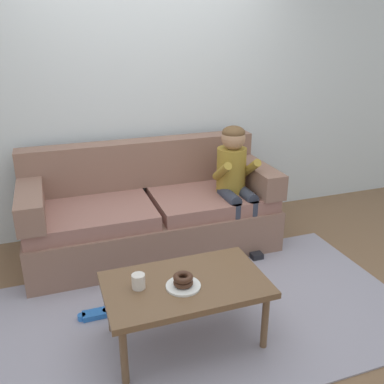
{
  "coord_description": "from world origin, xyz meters",
  "views": [
    {
      "loc": [
        -0.9,
        -2.48,
        1.87
      ],
      "look_at": [
        0.13,
        0.45,
        0.65
      ],
      "focal_mm": 38.98,
      "sensor_mm": 36.0,
      "label": 1
    }
  ],
  "objects_px": {
    "donut": "(183,282)",
    "mug": "(138,281)",
    "coffee_table": "(185,288)",
    "couch": "(151,213)",
    "person_child": "(235,176)",
    "toy_controller": "(94,315)"
  },
  "relations": [
    {
      "from": "donut",
      "to": "mug",
      "type": "relative_size",
      "value": 1.33
    },
    {
      "from": "person_child",
      "to": "donut",
      "type": "distance_m",
      "value": 1.42
    },
    {
      "from": "person_child",
      "to": "donut",
      "type": "bearing_deg",
      "value": -127.16
    },
    {
      "from": "toy_controller",
      "to": "donut",
      "type": "bearing_deg",
      "value": -19.53
    },
    {
      "from": "couch",
      "to": "person_child",
      "type": "bearing_deg",
      "value": -15.97
    },
    {
      "from": "mug",
      "to": "toy_controller",
      "type": "height_order",
      "value": "mug"
    },
    {
      "from": "couch",
      "to": "coffee_table",
      "type": "xyz_separation_m",
      "value": [
        -0.1,
        -1.28,
        0.05
      ]
    },
    {
      "from": "couch",
      "to": "person_child",
      "type": "relative_size",
      "value": 1.96
    },
    {
      "from": "person_child",
      "to": "mug",
      "type": "height_order",
      "value": "person_child"
    },
    {
      "from": "donut",
      "to": "coffee_table",
      "type": "bearing_deg",
      "value": 57.6
    },
    {
      "from": "coffee_table",
      "to": "toy_controller",
      "type": "xyz_separation_m",
      "value": [
        -0.53,
        0.41,
        -0.36
      ]
    },
    {
      "from": "coffee_table",
      "to": "mug",
      "type": "relative_size",
      "value": 11.0
    },
    {
      "from": "couch",
      "to": "donut",
      "type": "bearing_deg",
      "value": -95.62
    },
    {
      "from": "coffee_table",
      "to": "person_child",
      "type": "xyz_separation_m",
      "value": [
        0.82,
        1.07,
        0.28
      ]
    },
    {
      "from": "person_child",
      "to": "toy_controller",
      "type": "distance_m",
      "value": 1.64
    },
    {
      "from": "couch",
      "to": "mug",
      "type": "height_order",
      "value": "couch"
    },
    {
      "from": "coffee_table",
      "to": "person_child",
      "type": "bearing_deg",
      "value": 52.65
    },
    {
      "from": "mug",
      "to": "toy_controller",
      "type": "distance_m",
      "value": 0.64
    },
    {
      "from": "person_child",
      "to": "donut",
      "type": "xyz_separation_m",
      "value": [
        -0.85,
        -1.12,
        -0.2
      ]
    },
    {
      "from": "donut",
      "to": "toy_controller",
      "type": "height_order",
      "value": "donut"
    },
    {
      "from": "person_child",
      "to": "toy_controller",
      "type": "height_order",
      "value": "person_child"
    },
    {
      "from": "donut",
      "to": "mug",
      "type": "bearing_deg",
      "value": 162.23
    }
  ]
}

